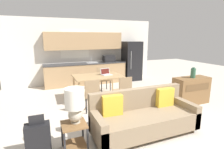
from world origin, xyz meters
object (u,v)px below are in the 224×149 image
Objects in this scene: vase at (193,73)px; suitcase at (38,140)px; refrigerator at (132,61)px; couch at (143,117)px; dining_chair_far_right at (103,78)px; laptop at (106,73)px; credenza at (191,90)px; table_lamp at (75,103)px; dining_chair_near_left at (91,94)px; side_table at (74,133)px; dining_chair_near_right at (123,90)px; dining_table at (98,78)px.

suitcase is (-4.20, -0.84, -0.65)m from vase.
refrigerator reaches higher than couch.
laptop is at bearing -105.59° from dining_chair_far_right.
couch is at bearing -157.83° from credenza.
table_lamp is 1.73× the size of laptop.
dining_chair_near_left is at bearing -140.11° from laptop.
dining_chair_near_right reaches higher than side_table.
credenza is 1.24× the size of dining_chair_far_right.
dining_chair_far_right reaches higher than credenza.
laptop reaches higher than dining_chair_near_left.
vase is 3.01m from dining_chair_far_right.
vase reaches higher than suitcase.
dining_table is 1.00m from dining_chair_near_right.
dining_chair_near_right is 2.47× the size of laptop.
table_lamp reaches higher than side_table.
dining_chair_near_left and dining_chair_near_right have the same top height.
suitcase reaches higher than side_table.
dining_chair_far_right is (0.47, 0.81, -0.22)m from dining_table.
refrigerator is at bearing 51.33° from side_table.
vase is at bearing 21.60° from couch.
suitcase is (-4.21, -0.87, -0.11)m from credenza.
side_table is 0.46× the size of credenza.
dining_table is at bearing 63.83° from table_lamp.
dining_chair_far_right is at bearing 62.78° from table_lamp.
couch reaches higher than dining_table.
credenza is at bearing 14.40° from table_lamp.
couch is 2.43× the size of dining_chair_near_left.
credenza is 3.56× the size of vase.
credenza is at bearing 11.67° from suitcase.
dining_chair_near_left is (-0.46, -0.83, -0.22)m from dining_table.
dining_table is 2.88m from suitcase.
refrigerator is 0.83× the size of couch.
couch is at bearing 2.06° from side_table.
credenza is 1.24× the size of dining_chair_near_left.
dining_table is 2.84m from vase.
table_lamp is (-1.37, -0.02, 0.50)m from couch.
side_table is 0.57× the size of dining_chair_far_right.
couch is (-2.02, -4.23, -0.53)m from refrigerator.
refrigerator reaches higher than laptop.
dining_table is at bearing 63.42° from side_table.
table_lamp is (-1.13, -2.30, 0.15)m from dining_table.
dining_chair_near_right is (0.94, -0.02, 0.00)m from dining_chair_near_left.
refrigerator is 2.45× the size of suitcase.
dining_table reaches higher than suitcase.
side_table is 2.81m from laptop.
dining_chair_far_right is at bearing 59.91° from dining_table.
couch is 1.96× the size of credenza.
couch reaches higher than suitcase.
credenza is at bearing -29.14° from dining_table.
laptop is (-2.17, 1.43, -0.11)m from vase.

